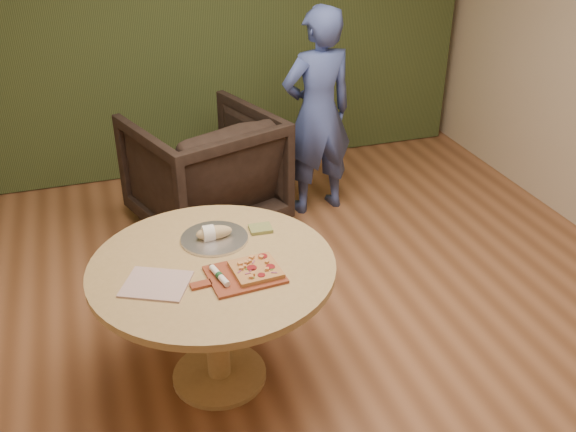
# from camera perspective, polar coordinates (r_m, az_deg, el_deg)

# --- Properties ---
(room_shell) EXTENTS (5.04, 6.04, 2.84)m
(room_shell) POSITION_cam_1_polar(r_m,az_deg,el_deg) (2.97, 3.07, 7.08)
(room_shell) COLOR #955E3B
(room_shell) RESTS_ON ground
(curtain) EXTENTS (4.80, 0.14, 2.78)m
(curtain) POSITION_cam_1_polar(r_m,az_deg,el_deg) (5.66, -7.96, 17.57)
(curtain) COLOR #2D3B1B
(curtain) RESTS_ON ground
(pedestal_table) EXTENTS (1.24, 1.24, 0.75)m
(pedestal_table) POSITION_cam_1_polar(r_m,az_deg,el_deg) (3.30, -6.63, -6.25)
(pedestal_table) COLOR tan
(pedestal_table) RESTS_ON ground
(pizza_paddle) EXTENTS (0.46, 0.31, 0.01)m
(pizza_paddle) POSITION_cam_1_polar(r_m,az_deg,el_deg) (3.11, -4.03, -5.26)
(pizza_paddle) COLOR brown
(pizza_paddle) RESTS_ON pedestal_table
(flatbread_pizza) EXTENTS (0.24, 0.24, 0.04)m
(flatbread_pizza) POSITION_cam_1_polar(r_m,az_deg,el_deg) (3.12, -2.89, -4.73)
(flatbread_pizza) COLOR tan
(flatbread_pizza) RESTS_ON pizza_paddle
(cutlery_roll) EXTENTS (0.07, 0.20, 0.03)m
(cutlery_roll) POSITION_cam_1_polar(r_m,az_deg,el_deg) (3.08, -6.11, -5.29)
(cutlery_roll) COLOR white
(cutlery_roll) RESTS_ON pizza_paddle
(newspaper) EXTENTS (0.38, 0.36, 0.01)m
(newspaper) POSITION_cam_1_polar(r_m,az_deg,el_deg) (3.11, -11.62, -5.94)
(newspaper) COLOR silver
(newspaper) RESTS_ON pedestal_table
(serving_tray) EXTENTS (0.36, 0.36, 0.02)m
(serving_tray) POSITION_cam_1_polar(r_m,az_deg,el_deg) (3.41, -6.55, -1.99)
(serving_tray) COLOR silver
(serving_tray) RESTS_ON pedestal_table
(bread_roll) EXTENTS (0.19, 0.09, 0.09)m
(bread_roll) POSITION_cam_1_polar(r_m,az_deg,el_deg) (3.39, -6.73, -1.49)
(bread_roll) COLOR tan
(bread_roll) RESTS_ON serving_tray
(green_packet) EXTENTS (0.13, 0.11, 0.02)m
(green_packet) POSITION_cam_1_polar(r_m,az_deg,el_deg) (3.48, -2.46, -1.13)
(green_packet) COLOR #5F6B30
(green_packet) RESTS_ON pedestal_table
(armchair) EXTENTS (1.21, 1.17, 1.00)m
(armchair) POSITION_cam_1_polar(r_m,az_deg,el_deg) (4.87, -7.46, 4.46)
(armchair) COLOR black
(armchair) RESTS_ON ground
(person_standing) EXTENTS (0.64, 0.46, 1.62)m
(person_standing) POSITION_cam_1_polar(r_m,az_deg,el_deg) (4.97, 2.65, 9.11)
(person_standing) COLOR #3E5198
(person_standing) RESTS_ON ground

